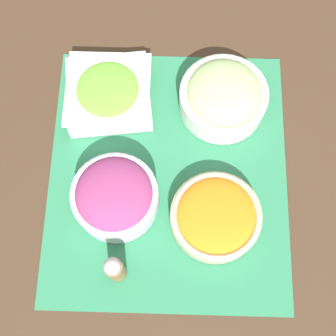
{
  "coord_description": "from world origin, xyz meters",
  "views": [
    {
      "loc": [
        0.28,
        0.01,
        0.86
      ],
      "look_at": [
        0.0,
        0.0,
        0.03
      ],
      "focal_mm": 50.0,
      "sensor_mm": 36.0,
      "label": 1
    }
  ],
  "objects_px": {
    "cucumber_bowl": "(223,96)",
    "pepper_shaker": "(115,269)",
    "lettuce_bowl": "(108,93)",
    "onion_bowl": "(115,196)",
    "carrot_bowl": "(216,216)"
  },
  "relations": [
    {
      "from": "onion_bowl",
      "to": "carrot_bowl",
      "type": "xyz_separation_m",
      "value": [
        0.03,
        0.18,
        -0.02
      ]
    },
    {
      "from": "pepper_shaker",
      "to": "carrot_bowl",
      "type": "bearing_deg",
      "value": 120.28
    },
    {
      "from": "onion_bowl",
      "to": "carrot_bowl",
      "type": "height_order",
      "value": "onion_bowl"
    },
    {
      "from": "cucumber_bowl",
      "to": "onion_bowl",
      "type": "bearing_deg",
      "value": -43.54
    },
    {
      "from": "cucumber_bowl",
      "to": "pepper_shaker",
      "type": "distance_m",
      "value": 0.39
    },
    {
      "from": "cucumber_bowl",
      "to": "carrot_bowl",
      "type": "xyz_separation_m",
      "value": [
        0.24,
        -0.01,
        -0.01
      ]
    },
    {
      "from": "carrot_bowl",
      "to": "onion_bowl",
      "type": "bearing_deg",
      "value": -98.69
    },
    {
      "from": "onion_bowl",
      "to": "cucumber_bowl",
      "type": "bearing_deg",
      "value": 136.46
    },
    {
      "from": "lettuce_bowl",
      "to": "carrot_bowl",
      "type": "relative_size",
      "value": 1.1
    },
    {
      "from": "lettuce_bowl",
      "to": "cucumber_bowl",
      "type": "relative_size",
      "value": 1.06
    },
    {
      "from": "lettuce_bowl",
      "to": "pepper_shaker",
      "type": "relative_size",
      "value": 1.73
    },
    {
      "from": "lettuce_bowl",
      "to": "carrot_bowl",
      "type": "xyz_separation_m",
      "value": [
        0.24,
        0.21,
        0.0
      ]
    },
    {
      "from": "cucumber_bowl",
      "to": "pepper_shaker",
      "type": "xyz_separation_m",
      "value": [
        0.34,
        -0.19,
        0.01
      ]
    },
    {
      "from": "onion_bowl",
      "to": "pepper_shaker",
      "type": "distance_m",
      "value": 0.13
    },
    {
      "from": "carrot_bowl",
      "to": "cucumber_bowl",
      "type": "bearing_deg",
      "value": 176.35
    }
  ]
}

